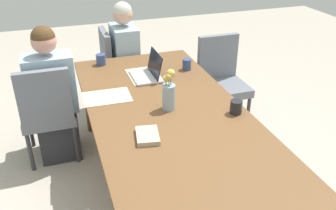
% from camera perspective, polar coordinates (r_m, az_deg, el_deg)
% --- Properties ---
extents(ground_plane, '(10.00, 10.00, 0.00)m').
position_cam_1_polar(ground_plane, '(3.01, 0.00, -13.01)').
color(ground_plane, '#B2A899').
extents(dining_table, '(2.34, 1.09, 0.72)m').
position_cam_1_polar(dining_table, '(2.62, 0.00, -2.15)').
color(dining_table, brown).
rests_on(dining_table, ground_plane).
extents(chair_head_left_left_near, '(0.44, 0.44, 0.90)m').
position_cam_1_polar(chair_head_left_left_near, '(3.96, -7.87, 5.96)').
color(chair_head_left_left_near, slate).
rests_on(chair_head_left_left_near, ground_plane).
extents(person_head_left_left_near, '(0.40, 0.36, 1.19)m').
position_cam_1_polar(person_head_left_left_near, '(3.91, -6.64, 6.16)').
color(person_head_left_left_near, '#2D2D33').
rests_on(person_head_left_left_near, ground_plane).
extents(chair_near_left_mid, '(0.44, 0.44, 0.90)m').
position_cam_1_polar(chair_near_left_mid, '(3.23, -18.35, -0.71)').
color(chair_near_left_mid, slate).
rests_on(chair_near_left_mid, ground_plane).
extents(person_near_left_mid, '(0.36, 0.40, 1.19)m').
position_cam_1_polar(person_near_left_mid, '(3.28, -17.43, 0.46)').
color(person_near_left_mid, '#2D2D33').
rests_on(person_near_left_mid, ground_plane).
extents(chair_far_right_mid, '(0.44, 0.44, 0.90)m').
position_cam_1_polar(chair_far_right_mid, '(3.71, 8.35, 4.36)').
color(chair_far_right_mid, slate).
rests_on(chair_far_right_mid, ground_plane).
extents(flower_vase, '(0.10, 0.10, 0.30)m').
position_cam_1_polar(flower_vase, '(2.57, 0.13, 1.88)').
color(flower_vase, '#8EA8B7').
rests_on(flower_vase, dining_table).
extents(placemat_head_left_left_near, '(0.36, 0.27, 0.00)m').
position_cam_1_polar(placemat_head_left_left_near, '(3.16, -3.84, 4.64)').
color(placemat_head_left_left_near, beige).
rests_on(placemat_head_left_left_near, dining_table).
extents(placemat_near_left_mid, '(0.27, 0.37, 0.00)m').
position_cam_1_polar(placemat_near_left_mid, '(2.83, -9.54, 1.26)').
color(placemat_near_left_mid, beige).
rests_on(placemat_near_left_mid, dining_table).
extents(laptop_head_left_left_near, '(0.32, 0.22, 0.21)m').
position_cam_1_polar(laptop_head_left_left_near, '(3.11, -3.16, 5.11)').
color(laptop_head_left_left_near, silver).
rests_on(laptop_head_left_left_near, dining_table).
extents(coffee_mug_near_left, '(0.08, 0.08, 0.10)m').
position_cam_1_polar(coffee_mug_near_left, '(3.27, 2.96, 6.36)').
color(coffee_mug_near_left, '#33477A').
rests_on(coffee_mug_near_left, dining_table).
extents(coffee_mug_near_right, '(0.09, 0.09, 0.10)m').
position_cam_1_polar(coffee_mug_near_right, '(2.59, 10.60, -0.31)').
color(coffee_mug_near_right, '#232328').
rests_on(coffee_mug_near_right, dining_table).
extents(coffee_mug_centre_left, '(0.09, 0.09, 0.10)m').
position_cam_1_polar(coffee_mug_centre_left, '(3.43, -10.46, 7.00)').
color(coffee_mug_centre_left, '#33477A').
rests_on(coffee_mug_centre_left, dining_table).
extents(book_red_cover, '(0.22, 0.17, 0.03)m').
position_cam_1_polar(book_red_cover, '(2.30, -3.23, -4.82)').
color(book_red_cover, '#B2A38E').
rests_on(book_red_cover, dining_table).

